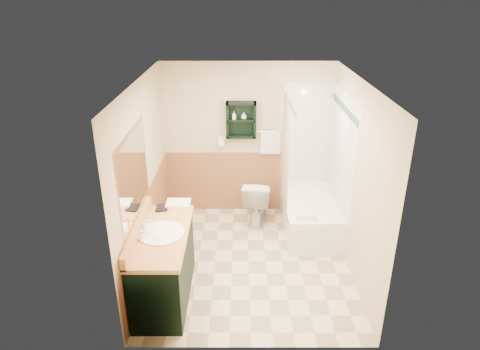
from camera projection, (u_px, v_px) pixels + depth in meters
name	position (u px, v px, depth m)	size (l,w,h in m)	color
floor	(249.00, 261.00, 5.73)	(3.00, 3.00, 0.00)	beige
back_wall	(247.00, 140.00, 6.64)	(2.60, 0.04, 2.40)	beige
left_wall	(142.00, 180.00, 5.25)	(0.04, 3.00, 2.40)	beige
right_wall	(357.00, 180.00, 5.25)	(0.04, 3.00, 2.40)	beige
ceiling	(250.00, 80.00, 4.76)	(2.60, 3.00, 0.04)	white
wainscot_left	(150.00, 229.00, 5.53)	(2.98, 2.98, 1.00)	#A76A43
wainscot_back	(247.00, 181.00, 6.89)	(2.58, 2.58, 1.00)	#A76A43
mirror_frame	(134.00, 175.00, 4.63)	(1.30, 1.30, 1.00)	brown
mirror_glass	(134.00, 175.00, 4.63)	(1.20, 1.20, 0.90)	white
tile_right	(339.00, 168.00, 6.00)	(1.50, 1.50, 2.10)	white
tile_back	(313.00, 150.00, 6.66)	(0.95, 0.95, 2.10)	white
tile_accent	(345.00, 108.00, 5.66)	(1.50, 1.50, 0.10)	#134328
wall_shelf	(241.00, 120.00, 6.40)	(0.45, 0.15, 0.55)	black
hair_dryer	(222.00, 142.00, 6.56)	(0.10, 0.24, 0.18)	white
towel_bar	(270.00, 132.00, 6.52)	(0.40, 0.06, 0.40)	white
curtain_rod	(289.00, 101.00, 5.62)	(0.03, 0.03, 1.60)	silver
shower_curtain	(285.00, 156.00, 6.12)	(1.05, 1.05, 1.70)	beige
vanity	(164.00, 266.00, 4.92)	(0.59, 1.35, 0.86)	black
bathtub	(309.00, 214.00, 6.40)	(0.78, 1.50, 0.52)	white
toilet	(257.00, 201.00, 6.57)	(0.41, 0.74, 0.72)	white
counter_towel	(178.00, 203.00, 5.38)	(0.30, 0.23, 0.04)	white
vanity_book	(155.00, 201.00, 5.25)	(0.15, 0.02, 0.20)	black
tub_towel	(306.00, 215.00, 5.77)	(0.26, 0.22, 0.07)	white
soap_bottle_a	(234.00, 117.00, 6.38)	(0.05, 0.12, 0.05)	white
soap_bottle_b	(244.00, 116.00, 6.37)	(0.08, 0.11, 0.08)	white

